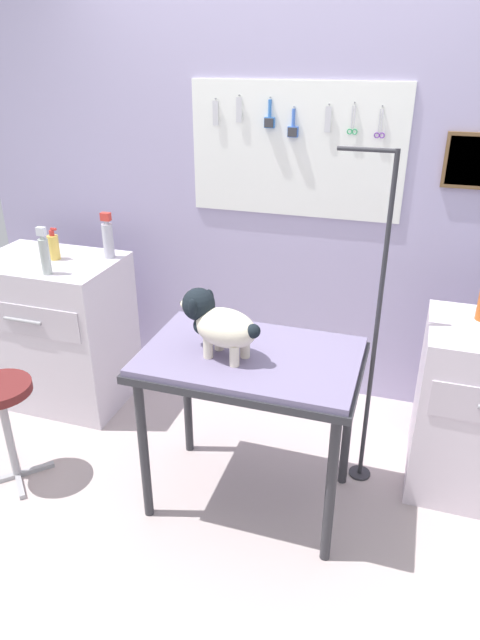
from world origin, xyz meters
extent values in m
cube|color=#B2A2A1|center=(0.00, 0.00, -0.02)|extent=(4.40, 4.00, 0.04)
cube|color=#AAA0C7|center=(0.00, 1.28, 1.15)|extent=(4.00, 0.06, 2.30)
cube|color=white|center=(0.05, 1.24, 1.50)|extent=(1.20, 0.02, 0.72)
cylinder|color=gray|center=(-0.41, 1.23, 1.76)|extent=(0.01, 0.02, 0.01)
cube|color=silver|center=(-0.41, 1.22, 1.68)|extent=(0.03, 0.01, 0.13)
cylinder|color=gray|center=(-0.27, 1.23, 1.78)|extent=(0.01, 0.02, 0.01)
cube|color=silver|center=(-0.27, 1.22, 1.70)|extent=(0.03, 0.01, 0.13)
cylinder|color=gray|center=(-0.09, 1.23, 1.77)|extent=(0.01, 0.02, 0.01)
cylinder|color=#346CBA|center=(-0.09, 1.22, 1.71)|extent=(0.02, 0.02, 0.09)
cube|color=#346CBA|center=(-0.09, 1.22, 1.64)|extent=(0.06, 0.02, 0.06)
cube|color=#333338|center=(-0.09, 1.21, 1.64)|extent=(0.05, 0.01, 0.05)
cylinder|color=gray|center=(0.04, 1.23, 1.73)|extent=(0.01, 0.02, 0.01)
cylinder|color=#3F69C6|center=(0.04, 1.22, 1.67)|extent=(0.02, 0.02, 0.09)
cube|color=#3F69C6|center=(0.04, 1.22, 1.60)|extent=(0.06, 0.02, 0.06)
cube|color=#333338|center=(0.04, 1.21, 1.60)|extent=(0.05, 0.01, 0.05)
cylinder|color=gray|center=(0.22, 1.23, 1.74)|extent=(0.01, 0.02, 0.01)
cube|color=silver|center=(0.22, 1.22, 1.67)|extent=(0.03, 0.01, 0.13)
cylinder|color=gray|center=(0.36, 1.23, 1.76)|extent=(0.01, 0.02, 0.01)
cube|color=silver|center=(0.35, 1.22, 1.69)|extent=(0.01, 0.00, 0.11)
cube|color=silver|center=(0.36, 1.22, 1.69)|extent=(0.01, 0.00, 0.11)
torus|color=#2F965A|center=(0.34, 1.22, 1.61)|extent=(0.03, 0.01, 0.03)
torus|color=#2F965A|center=(0.37, 1.22, 1.61)|extent=(0.03, 0.01, 0.03)
cylinder|color=gray|center=(0.50, 1.23, 1.74)|extent=(0.01, 0.02, 0.01)
cube|color=silver|center=(0.49, 1.22, 1.67)|extent=(0.01, 0.00, 0.11)
cube|color=silver|center=(0.50, 1.22, 1.67)|extent=(0.01, 0.00, 0.11)
torus|color=#633093|center=(0.48, 1.22, 1.60)|extent=(0.03, 0.01, 0.03)
torus|color=#633093|center=(0.51, 1.22, 1.60)|extent=(0.03, 0.01, 0.03)
cylinder|color=#2D2D33|center=(-0.29, -0.10, 0.38)|extent=(0.04, 0.04, 0.75)
cylinder|color=#2D2D33|center=(0.55, -0.10, 0.38)|extent=(0.04, 0.04, 0.75)
cylinder|color=#2D2D33|center=(-0.29, 0.40, 0.38)|extent=(0.04, 0.04, 0.75)
cylinder|color=#2D2D33|center=(0.55, 0.40, 0.38)|extent=(0.04, 0.04, 0.75)
cube|color=#2D2D33|center=(0.13, 0.15, 0.77)|extent=(0.96, 0.63, 0.03)
cube|color=slate|center=(0.13, 0.15, 0.80)|extent=(0.94, 0.61, 0.03)
cylinder|color=#2D2D33|center=(0.63, 0.48, 0.01)|extent=(0.11, 0.11, 0.01)
cylinder|color=#2D2D33|center=(0.63, 0.48, 0.82)|extent=(0.02, 0.02, 1.65)
cylinder|color=#2D2D33|center=(0.51, 0.48, 1.64)|extent=(0.24, 0.02, 0.02)
cylinder|color=#ECE1C5|center=(-0.03, 0.06, 0.86)|extent=(0.04, 0.04, 0.09)
cylinder|color=#ECE1C5|center=(-0.01, 0.14, 0.86)|extent=(0.04, 0.04, 0.09)
cylinder|color=#ECE1C5|center=(0.10, 0.03, 0.86)|extent=(0.04, 0.04, 0.09)
cylinder|color=#ECE1C5|center=(0.12, 0.11, 0.86)|extent=(0.04, 0.04, 0.09)
ellipsoid|color=#ECE1C5|center=(0.04, 0.09, 0.95)|extent=(0.32, 0.24, 0.16)
ellipsoid|color=black|center=(-0.06, 0.11, 0.95)|extent=(0.13, 0.15, 0.09)
sphere|color=black|center=(-0.09, 0.12, 1.03)|extent=(0.14, 0.14, 0.14)
ellipsoid|color=#ECE1C5|center=(-0.15, 0.14, 1.02)|extent=(0.07, 0.07, 0.05)
sphere|color=black|center=(-0.18, 0.14, 1.02)|extent=(0.02, 0.02, 0.02)
ellipsoid|color=black|center=(-0.09, 0.06, 1.04)|extent=(0.05, 0.04, 0.08)
ellipsoid|color=black|center=(-0.07, 0.18, 1.04)|extent=(0.05, 0.04, 0.08)
sphere|color=black|center=(0.17, 0.06, 0.97)|extent=(0.06, 0.06, 0.06)
cube|color=silver|center=(-1.25, 0.68, 0.46)|extent=(0.80, 0.56, 0.91)
cube|color=#BFB6C2|center=(-1.25, 0.39, 0.66)|extent=(0.70, 0.01, 0.18)
cylinder|color=#99999E|center=(-1.25, 0.38, 0.66)|extent=(0.24, 0.02, 0.02)
cylinder|color=#9E9EA3|center=(-1.06, -0.08, 0.26)|extent=(0.04, 0.04, 0.52)
cube|color=#9E9EA3|center=(-0.99, -0.01, 0.01)|extent=(0.15, 0.15, 0.02)
cube|color=#9E9EA3|center=(-1.13, -0.01, 0.01)|extent=(0.15, 0.15, 0.02)
cube|color=#9E9EA3|center=(-0.99, -0.15, 0.01)|extent=(0.15, 0.15, 0.02)
cylinder|color=#A9B3AD|center=(-1.11, 0.48, 1.01)|extent=(0.05, 0.05, 0.19)
cylinder|color=#A9B3AD|center=(-1.11, 0.48, 1.12)|extent=(0.02, 0.02, 0.02)
cube|color=silver|center=(-1.11, 0.48, 1.15)|extent=(0.05, 0.03, 0.04)
cylinder|color=gold|center=(-1.21, 0.70, 0.98)|extent=(0.06, 0.06, 0.14)
cylinder|color=red|center=(-1.21, 0.70, 1.07)|extent=(0.03, 0.03, 0.03)
cube|color=red|center=(-1.20, 0.70, 1.09)|extent=(0.03, 0.01, 0.01)
cylinder|color=#B4B4C1|center=(-0.93, 0.82, 1.01)|extent=(0.06, 0.06, 0.20)
cylinder|color=#B4B4C1|center=(-0.93, 0.82, 1.12)|extent=(0.03, 0.03, 0.02)
cube|color=red|center=(-0.93, 0.82, 1.16)|extent=(0.06, 0.03, 0.04)
camera|label=1|loc=(0.74, -1.89, 2.00)|focal=31.51mm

